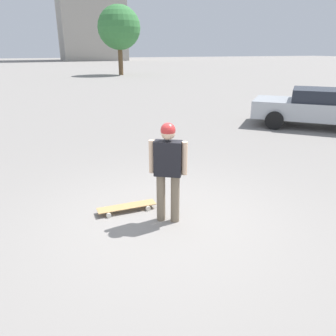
% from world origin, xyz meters
% --- Properties ---
extents(ground_plane, '(220.00, 220.00, 0.00)m').
position_xyz_m(ground_plane, '(0.00, 0.00, 0.00)').
color(ground_plane, gray).
extents(person, '(0.38, 0.51, 1.57)m').
position_xyz_m(person, '(0.00, 0.00, 0.93)').
color(person, '#7A6B56').
rests_on(person, ground_plane).
extents(skateboard, '(0.28, 0.98, 0.09)m').
position_xyz_m(skateboard, '(0.55, 0.53, 0.08)').
color(skateboard, tan).
rests_on(skateboard, ground_plane).
extents(car_parked_near, '(4.21, 4.31, 1.30)m').
position_xyz_m(car_parked_near, '(4.32, -7.24, 0.69)').
color(car_parked_near, '#ADB2B7').
rests_on(car_parked_near, ground_plane).
extents(tree_distant, '(4.34, 4.34, 6.82)m').
position_xyz_m(tree_distant, '(31.08, -6.85, 4.62)').
color(tree_distant, brown).
rests_on(tree_distant, ground_plane).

